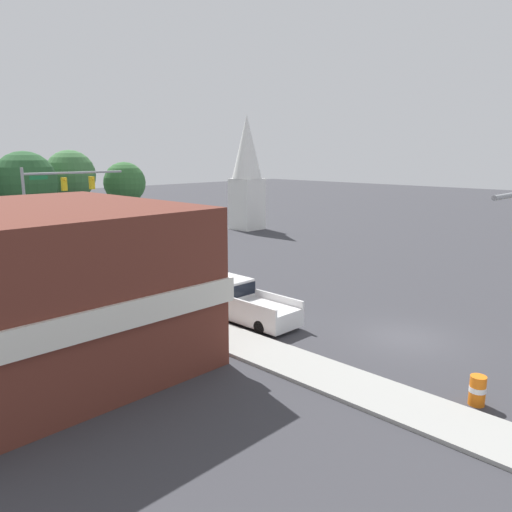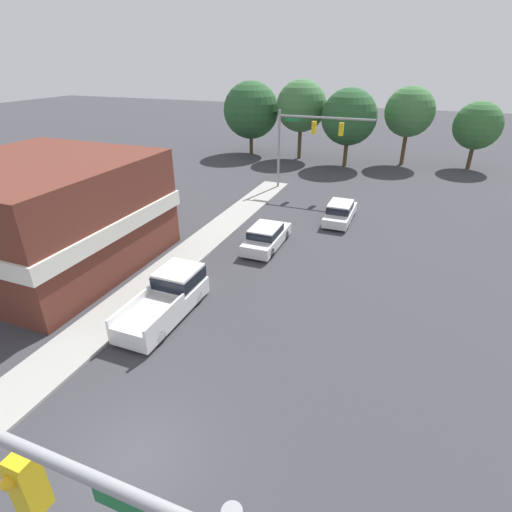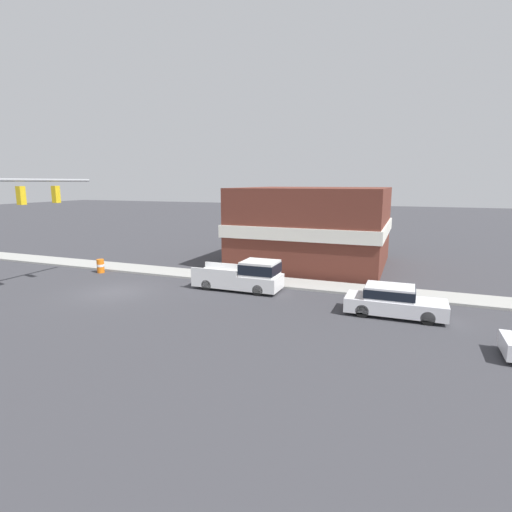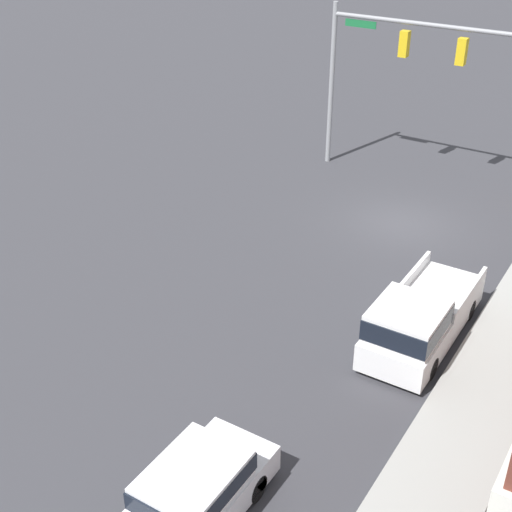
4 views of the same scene
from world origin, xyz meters
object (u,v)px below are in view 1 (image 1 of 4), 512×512
Objects in this scene: car_lead at (166,269)px; pickup_truck_parked at (240,301)px; construction_barrel at (477,390)px; car_oncoming at (156,249)px.

car_lead is 0.88× the size of pickup_truck_parked.
car_lead is 20.67m from construction_barrel.
pickup_truck_parked is at bearing -101.48° from car_lead.
car_oncoming is 16.01m from pickup_truck_parked.
pickup_truck_parked reaches higher than car_oncoming.
pickup_truck_parked is at bearing 87.17° from construction_barrel.
car_lead is 7.32m from car_oncoming.
car_lead is at bearing 60.84° from car_oncoming.
car_oncoming reaches higher than construction_barrel.
car_oncoming is at bearing 70.53° from pickup_truck_parked.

